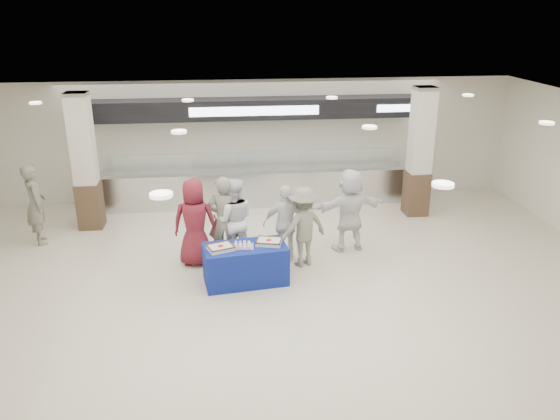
{
  "coord_description": "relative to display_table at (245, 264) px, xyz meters",
  "views": [
    {
      "loc": [
        -0.88,
        -8.38,
        4.98
      ],
      "look_at": [
        0.24,
        1.6,
        1.21
      ],
      "focal_mm": 35.0,
      "sensor_mm": 36.0,
      "label": 1
    }
  ],
  "objects": [
    {
      "name": "soldier_bg",
      "position": [
        -4.47,
        2.4,
        0.53
      ],
      "size": [
        0.67,
        0.78,
        1.81
      ],
      "primitive_type": "imported",
      "rotation": [
        0.0,
        0.0,
        1.99
      ],
      "color": "slate",
      "rests_on": "ground"
    },
    {
      "name": "cupcake_tray",
      "position": [
        -0.05,
        -0.04,
        0.41
      ],
      "size": [
        0.43,
        0.33,
        0.07
      ],
      "color": "#AEAEB3",
      "rests_on": "display_table"
    },
    {
      "name": "civilian_maroon",
      "position": [
        -0.96,
        0.92,
        0.53
      ],
      "size": [
        0.95,
        0.68,
        1.82
      ],
      "primitive_type": "imported",
      "rotation": [
        0.0,
        0.0,
        3.03
      ],
      "color": "maroon",
      "rests_on": "ground"
    },
    {
      "name": "display_table",
      "position": [
        0.0,
        0.0,
        0.0
      ],
      "size": [
        1.64,
        0.98,
        0.75
      ],
      "primitive_type": "cube",
      "rotation": [
        0.0,
        0.0,
        0.13
      ],
      "color": "navy",
      "rests_on": "ground"
    },
    {
      "name": "soldier_a",
      "position": [
        -0.37,
        0.98,
        0.54
      ],
      "size": [
        0.7,
        0.49,
        1.83
      ],
      "primitive_type": "imported",
      "rotation": [
        0.0,
        0.0,
        3.07
      ],
      "color": "slate",
      "rests_on": "ground"
    },
    {
      "name": "sheet_cake_right",
      "position": [
        0.46,
        0.06,
        0.42
      ],
      "size": [
        0.54,
        0.46,
        0.1
      ],
      "color": "silver",
      "rests_on": "display_table"
    },
    {
      "name": "column_left",
      "position": [
        -3.51,
        3.22,
        1.15
      ],
      "size": [
        0.55,
        0.55,
        3.2
      ],
      "color": "#3D2A1B",
      "rests_on": "ground"
    },
    {
      "name": "ground",
      "position": [
        0.49,
        -0.98,
        -0.38
      ],
      "size": [
        14.0,
        14.0,
        0.0
      ],
      "primitive_type": "plane",
      "color": "beige",
      "rests_on": "ground"
    },
    {
      "name": "chef_tall",
      "position": [
        -0.18,
        1.03,
        0.51
      ],
      "size": [
        0.86,
        0.67,
        1.76
      ],
      "primitive_type": "imported",
      "rotation": [
        0.0,
        0.0,
        3.14
      ],
      "color": "white",
      "rests_on": "ground"
    },
    {
      "name": "serving_line",
      "position": [
        0.49,
        4.42,
        0.78
      ],
      "size": [
        8.7,
        0.85,
        2.8
      ],
      "color": "silver",
      "rests_on": "ground"
    },
    {
      "name": "soldier_b",
      "position": [
        1.19,
        0.64,
        0.46
      ],
      "size": [
        1.23,
        1.0,
        1.66
      ],
      "primitive_type": "imported",
      "rotation": [
        0.0,
        0.0,
        3.57
      ],
      "color": "slate",
      "rests_on": "ground"
    },
    {
      "name": "chef_short",
      "position": [
        0.89,
        0.89,
        0.44
      ],
      "size": [
        0.99,
        0.5,
        1.63
      ],
      "primitive_type": "imported",
      "rotation": [
        0.0,
        0.0,
        3.03
      ],
      "color": "white",
      "rests_on": "ground"
    },
    {
      "name": "column_right",
      "position": [
        4.49,
        3.22,
        1.15
      ],
      "size": [
        0.55,
        0.55,
        3.2
      ],
      "color": "#3D2A1B",
      "rests_on": "ground"
    },
    {
      "name": "sheet_cake_left",
      "position": [
        -0.46,
        -0.11,
        0.42
      ],
      "size": [
        0.55,
        0.49,
        0.1
      ],
      "color": "silver",
      "rests_on": "display_table"
    },
    {
      "name": "civilian_white",
      "position": [
        2.3,
        1.26,
        0.53
      ],
      "size": [
        1.75,
        0.81,
        1.82
      ],
      "primitive_type": "imported",
      "rotation": [
        0.0,
        0.0,
        3.31
      ],
      "color": "white",
      "rests_on": "ground"
    }
  ]
}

